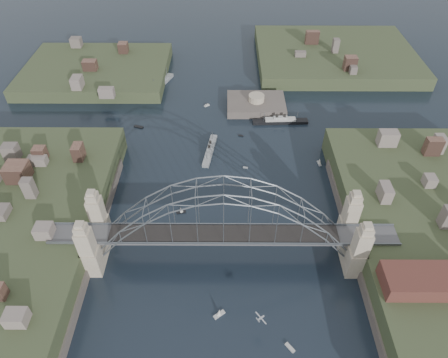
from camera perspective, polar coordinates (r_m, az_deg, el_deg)
ground at (r=104.07m, az=-0.05°, el=-10.81°), size 500.00×500.00×0.00m
bridge at (r=94.50m, az=-0.06°, el=-6.32°), size 84.00×13.80×24.60m
headland_nw at (r=186.31m, az=-17.58°, el=13.98°), size 60.00×45.00×9.00m
headland_ne at (r=197.50m, az=15.43°, el=16.14°), size 70.00×55.00×9.50m
fort_island at (r=157.05m, az=4.55°, el=10.01°), size 22.00×16.00×9.40m
wharf_shed at (r=98.04m, az=27.29°, el=-12.79°), size 20.00×8.00×4.00m
naval_cruiser_near at (r=133.56m, az=-2.03°, el=4.15°), size 4.63×16.82×5.00m
naval_cruiser_far at (r=172.57m, az=-8.97°, el=13.30°), size 8.80×17.43×6.00m
ocean_liner at (r=148.74m, az=8.02°, el=8.18°), size 20.20×3.55×4.93m
aeroplane at (r=88.97m, az=5.18°, el=-19.20°), size 2.25×2.93×0.50m
small_boat_a at (r=113.70m, az=-6.17°, el=-4.48°), size 2.75×1.34×2.38m
small_boat_b at (r=127.65m, az=3.07°, el=1.63°), size 1.62×0.87×0.45m
small_boat_c at (r=94.37m, az=-0.69°, el=-18.59°), size 2.80×2.44×2.38m
small_boat_d at (r=132.18m, az=13.45°, el=2.38°), size 1.24×2.62×2.38m
small_boat_e at (r=148.58m, az=-12.09°, el=7.28°), size 3.60×2.18×0.45m
small_boat_f at (r=141.09m, az=2.42°, el=6.19°), size 1.77×1.05×0.45m
small_boat_g at (r=92.56m, az=9.39°, el=-22.65°), size 2.14×2.41×0.45m
small_boat_h at (r=157.34m, az=-2.47°, el=10.45°), size 2.31×1.89×1.43m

